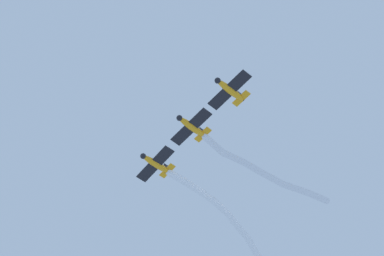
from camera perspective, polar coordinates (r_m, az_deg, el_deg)
airplane_lead at (r=95.68m, az=-2.75°, el=-2.68°), size 4.82×6.26×1.55m
smoke_trail_lead at (r=102.80m, az=2.70°, el=-6.97°), size 24.15×3.53×2.53m
airplane_left_wing at (r=92.67m, az=-0.05°, el=0.11°), size 4.82×6.29×1.55m
smoke_trail_left_wing at (r=96.52m, az=5.49°, el=-3.34°), size 17.30×9.28×1.51m
airplane_right_wing at (r=89.60m, az=2.83°, el=2.87°), size 4.82×6.29×1.55m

